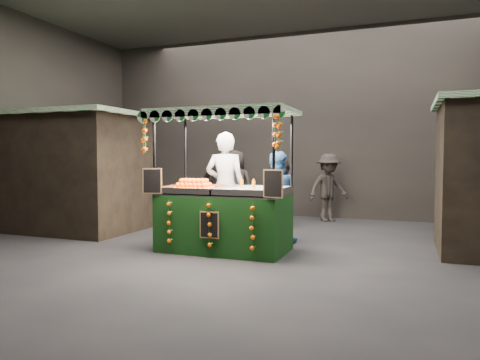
% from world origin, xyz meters
% --- Properties ---
extents(ground, '(12.00, 12.00, 0.00)m').
position_xyz_m(ground, '(0.00, 0.00, 0.00)').
color(ground, black).
rests_on(ground, ground).
extents(market_hall, '(12.10, 10.10, 5.05)m').
position_xyz_m(market_hall, '(0.00, 0.00, 3.38)').
color(market_hall, black).
rests_on(market_hall, ground).
extents(neighbour_stall_left, '(3.00, 2.20, 2.60)m').
position_xyz_m(neighbour_stall_left, '(-4.40, 1.00, 1.31)').
color(neighbour_stall_left, black).
rests_on(neighbour_stall_left, ground).
extents(juice_stall, '(2.50, 1.47, 2.42)m').
position_xyz_m(juice_stall, '(-0.45, 0.11, 0.75)').
color(juice_stall, black).
rests_on(juice_stall, ground).
extents(vendor_grey, '(0.85, 0.64, 2.10)m').
position_xyz_m(vendor_grey, '(-0.78, 0.98, 1.05)').
color(vendor_grey, gray).
rests_on(vendor_grey, ground).
extents(vendor_blue, '(1.00, 0.87, 1.73)m').
position_xyz_m(vendor_blue, '(0.16, 1.21, 0.87)').
color(vendor_blue, '#2B568C').
rests_on(vendor_blue, ground).
extents(shopper_0, '(0.84, 0.72, 1.94)m').
position_xyz_m(shopper_0, '(-4.50, 1.93, 0.97)').
color(shopper_0, '#2C2824').
rests_on(shopper_0, ground).
extents(shopper_1, '(0.94, 0.96, 1.56)m').
position_xyz_m(shopper_1, '(-0.19, 2.97, 0.78)').
color(shopper_1, '#282320').
rests_on(shopper_1, ground).
extents(shopper_2, '(0.99, 0.43, 1.68)m').
position_xyz_m(shopper_2, '(-2.34, 4.18, 0.84)').
color(shopper_2, black).
rests_on(shopper_2, ground).
extents(shopper_3, '(1.24, 1.21, 1.71)m').
position_xyz_m(shopper_3, '(0.64, 4.32, 0.85)').
color(shopper_3, black).
rests_on(shopper_3, ground).
extents(shopper_4, '(0.88, 0.58, 1.79)m').
position_xyz_m(shopper_4, '(-1.63, 3.73, 0.89)').
color(shopper_4, '#2C2824').
rests_on(shopper_4, ground).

